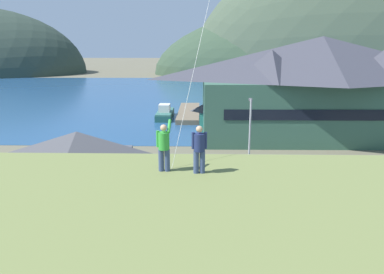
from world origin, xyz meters
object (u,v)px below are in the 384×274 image
Objects in this scene: parked_car_lone_by_shed at (270,216)px; parked_car_back_row_right at (168,173)px; storage_shed_waterside at (218,114)px; person_companion at (199,148)px; parked_car_mid_row_center at (184,217)px; person_kite_flyer at (164,146)px; parked_car_corner_spot at (272,172)px; parking_light_pole at (250,129)px; wharf_dock at (189,113)px; storage_shed_near_lot at (79,163)px; moored_boat_wharfside at (165,113)px; harbor_lodge at (320,85)px.

parked_car_lone_by_shed is 9.46m from parked_car_back_row_right.
person_companion is at bearing -94.03° from storage_shed_waterside.
person_kite_flyer is at bearing -93.81° from parked_car_mid_row_center.
parked_car_corner_spot is (3.39, -17.09, -1.28)m from storage_shed_waterside.
parking_light_pole is 3.28× the size of person_kite_flyer.
wharf_dock is 3.55× the size of parked_car_lone_by_shed.
parking_light_pole is at bearing 24.33° from storage_shed_near_lot.
storage_shed_waterside is 2.96× the size of person_kite_flyer.
person_kite_flyer reaches higher than parked_car_lone_by_shed.
person_kite_flyer reaches higher than person_companion.
parked_car_lone_by_shed is at bearing -74.69° from moored_boat_wharfside.
parking_light_pole is at bearing -81.58° from storage_shed_waterside.
harbor_lodge reaches higher than storage_shed_waterside.
parked_car_corner_spot is (-7.92, -15.06, -5.05)m from harbor_lodge.
harbor_lodge reaches higher than wharf_dock.
parked_car_mid_row_center is at bearing -82.72° from moored_boat_wharfside.
person_companion is at bearing -87.67° from wharf_dock.
wharf_dock is at bearing 108.12° from storage_shed_waterside.
person_companion is at bearing -120.93° from parked_car_lone_by_shed.
parked_car_lone_by_shed is (9.27, -33.86, 0.34)m from moored_boat_wharfside.
person_companion reaches higher than parked_car_mid_row_center.
person_kite_flyer reaches higher than parked_car_back_row_right.
parked_car_back_row_right is 8.15m from parking_light_pole.
parked_car_corner_spot is at bearing 68.48° from person_companion.
wharf_dock is (-3.97, 12.12, -2.00)m from storage_shed_waterside.
harbor_lodge is 17.75m from parked_car_corner_spot.
person_companion is at bearing -114.80° from harbor_lodge.
person_companion is (1.28, -0.19, -0.02)m from person_kite_flyer.
person_kite_flyer reaches higher than parking_light_pole.
storage_shed_waterside is at bearing -51.49° from moored_boat_wharfside.
parked_car_back_row_right is 2.45× the size of person_companion.
storage_shed_near_lot is at bearing 157.84° from parked_car_lone_by_shed.
moored_boat_wharfside is 41.08m from person_kite_flyer.
storage_shed_near_lot is 0.50× the size of wharf_dock.
person_kite_flyer is at bearing -58.06° from storage_shed_near_lot.
storage_shed_near_lot is at bearing -141.78° from harbor_lodge.
parked_car_mid_row_center is at bearing 97.72° from person_companion.
parking_light_pole is (-9.29, -11.59, -2.44)m from harbor_lodge.
storage_shed_waterside is 31.60m from person_kite_flyer.
person_kite_flyer is (-3.48, -31.06, 4.64)m from storage_shed_waterside.
storage_shed_near_lot reaches higher than parked_car_back_row_right.
harbor_lodge is at bearing 62.26° from parked_car_corner_spot.
wharf_dock is 2.53× the size of parking_light_pole.
moored_boat_wharfside is 41.41m from person_companion.
person_kite_flyer is (-5.49, -17.44, 3.32)m from parking_light_pole.
storage_shed_waterside is 1.28× the size of parked_car_corner_spot.
parked_car_corner_spot is (7.35, -29.21, 0.71)m from wharf_dock.
parking_light_pole reaches higher than storage_shed_waterside.
harbor_lodge reaches higher than storage_shed_near_lot.
storage_shed_waterside is at bearing 101.21° from parked_car_corner_spot.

